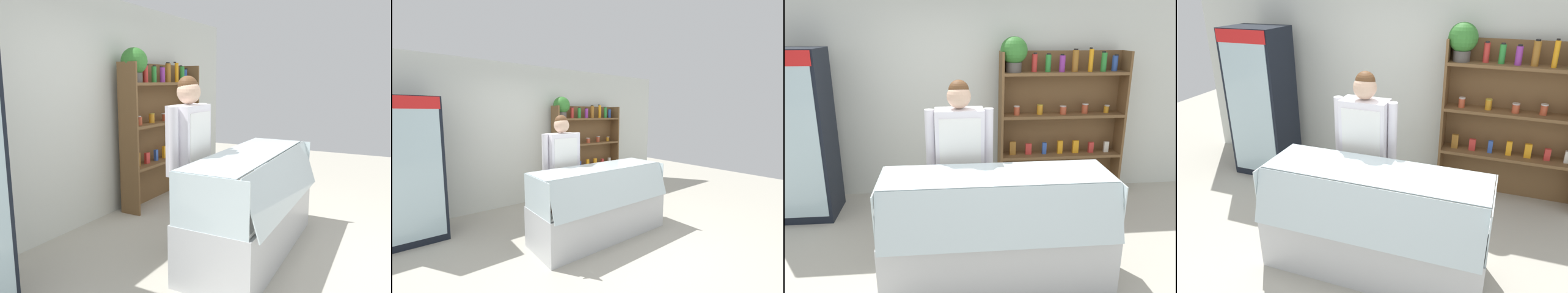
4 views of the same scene
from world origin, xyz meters
TOP-DOWN VIEW (x-y plane):
  - ground_plane at (0.00, 0.00)m, footprint 12.00×12.00m
  - back_wall at (0.00, 2.07)m, footprint 6.80×0.10m
  - drinks_fridge at (-2.14, 1.48)m, footprint 0.75×0.60m
  - shelving_unit at (0.95, 1.79)m, footprint 1.64×0.33m
  - deli_display_case at (-0.01, 0.01)m, footprint 2.01×0.77m
  - shop_clerk at (-0.29, 0.56)m, footprint 0.65×0.25m

SIDE VIEW (x-z plane):
  - ground_plane at x=0.00m, z-range 0.00..0.00m
  - deli_display_case at x=-0.01m, z-range -0.19..0.82m
  - drinks_fridge at x=-2.14m, z-range 0.00..2.00m
  - shop_clerk at x=-0.29m, z-range 0.17..1.92m
  - shelving_unit at x=0.95m, z-range 0.18..2.29m
  - back_wall at x=0.00m, z-range 0.00..2.70m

